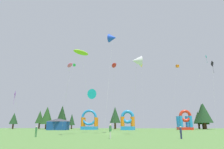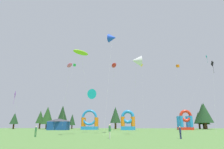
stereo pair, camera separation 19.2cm
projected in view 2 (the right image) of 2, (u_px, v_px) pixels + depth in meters
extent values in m
plane|color=#5B8C42|center=(109.00, 134.00, 37.22)|extent=(120.00, 120.00, 0.00)
cone|color=#19B7CC|center=(90.00, 94.00, 45.61)|extent=(3.39, 3.41, 2.69)
cylinder|color=silver|center=(93.00, 113.00, 44.95)|extent=(1.42, 1.09, 8.88)
cone|color=white|center=(136.00, 61.00, 35.99)|extent=(2.06, 2.20, 1.92)
cylinder|color=silver|center=(135.00, 98.00, 36.45)|extent=(0.88, 4.41, 13.38)
ellipsoid|color=#8CD826|center=(81.00, 53.00, 36.79)|extent=(3.19, 3.21, 1.01)
cylinder|color=silver|center=(87.00, 93.00, 35.97)|extent=(2.48, 2.47, 15.15)
cube|color=green|center=(74.00, 66.00, 69.19)|extent=(0.90, 0.90, 0.38)
cube|color=green|center=(75.00, 64.00, 69.30)|extent=(0.90, 0.90, 0.38)
cylinder|color=silver|center=(65.00, 94.00, 62.13)|extent=(2.92, 9.06, 22.60)
pyramid|color=purple|center=(14.00, 95.00, 39.50)|extent=(0.77, 0.98, 1.05)
cylinder|color=purple|center=(14.00, 99.00, 39.30)|extent=(0.04, 0.04, 1.92)
cylinder|color=silver|center=(18.00, 114.00, 39.94)|extent=(0.56, 2.92, 7.76)
ellipsoid|color=#EA599E|center=(70.00, 65.00, 33.86)|extent=(1.74, 2.32, 0.63)
cylinder|color=silver|center=(65.00, 100.00, 34.37)|extent=(2.06, 4.05, 11.92)
pyramid|color=#0C7F7A|center=(207.00, 57.00, 67.93)|extent=(0.69, 0.73, 0.87)
cylinder|color=#0C7F7A|center=(207.00, 60.00, 67.68)|extent=(0.04, 0.04, 2.29)
cylinder|color=silver|center=(195.00, 92.00, 64.98)|extent=(11.12, 0.42, 25.13)
pyramid|color=black|center=(213.00, 64.00, 43.02)|extent=(0.18, 1.06, 1.06)
cylinder|color=black|center=(213.00, 68.00, 42.76)|extent=(0.04, 0.04, 2.09)
cylinder|color=silver|center=(214.00, 96.00, 40.15)|extent=(2.19, 2.19, 14.98)
cube|color=orange|center=(178.00, 67.00, 68.19)|extent=(1.13, 1.13, 0.39)
cube|color=orange|center=(178.00, 65.00, 68.31)|extent=(1.13, 1.13, 0.39)
cylinder|color=silver|center=(174.00, 96.00, 64.85)|extent=(4.49, 1.61, 21.97)
cone|color=blue|center=(112.00, 38.00, 39.48)|extent=(2.13, 2.16, 1.89)
cylinder|color=silver|center=(108.00, 81.00, 35.15)|extent=(1.12, 4.07, 19.06)
ellipsoid|color=red|center=(114.00, 65.00, 43.07)|extent=(1.44, 3.00, 0.89)
cylinder|color=silver|center=(114.00, 99.00, 43.51)|extent=(0.49, 4.73, 14.65)
pyramid|color=yellow|center=(142.00, 65.00, 64.49)|extent=(0.77, 0.87, 0.95)
cylinder|color=yellow|center=(142.00, 67.00, 64.32)|extent=(0.04, 0.04, 1.03)
cylinder|color=silver|center=(143.00, 96.00, 60.09)|extent=(0.37, 3.54, 21.09)
cylinder|color=silver|center=(110.00, 135.00, 25.24)|extent=(0.16, 0.16, 0.88)
cylinder|color=silver|center=(110.00, 135.00, 25.07)|extent=(0.16, 0.16, 0.88)
cylinder|color=#33723F|center=(110.00, 129.00, 25.36)|extent=(0.40, 0.40, 0.70)
sphere|color=beige|center=(110.00, 125.00, 25.47)|extent=(0.24, 0.24, 0.24)
cylinder|color=navy|center=(181.00, 136.00, 24.51)|extent=(0.15, 0.15, 0.76)
cylinder|color=navy|center=(180.00, 136.00, 24.44)|extent=(0.15, 0.15, 0.76)
cylinder|color=navy|center=(180.00, 130.00, 24.65)|extent=(0.37, 0.37, 0.60)
sphere|color=beige|center=(180.00, 127.00, 24.75)|extent=(0.20, 0.20, 0.20)
cylinder|color=#33723F|center=(36.00, 134.00, 27.91)|extent=(0.14, 0.14, 0.76)
cylinder|color=#33723F|center=(35.00, 134.00, 27.87)|extent=(0.14, 0.14, 0.76)
cylinder|color=#33723F|center=(36.00, 130.00, 28.06)|extent=(0.34, 0.34, 0.60)
sphere|color=beige|center=(36.00, 127.00, 28.16)|extent=(0.20, 0.20, 0.20)
cube|color=#268CD8|center=(90.00, 128.00, 68.83)|extent=(5.77, 3.75, 1.12)
cylinder|color=orange|center=(83.00, 122.00, 68.22)|extent=(1.05, 1.05, 3.12)
cylinder|color=orange|center=(96.00, 122.00, 67.90)|extent=(1.05, 1.05, 3.12)
cylinder|color=orange|center=(84.00, 122.00, 70.83)|extent=(1.05, 1.05, 3.12)
cylinder|color=orange|center=(97.00, 122.00, 70.50)|extent=(1.05, 1.05, 3.12)
torus|color=#268CD8|center=(89.00, 117.00, 68.46)|extent=(5.56, 0.84, 5.56)
cube|color=#268CD8|center=(128.00, 128.00, 64.79)|extent=(4.74, 4.71, 1.19)
cylinder|color=orange|center=(123.00, 122.00, 63.82)|extent=(1.32, 1.32, 3.11)
cylinder|color=orange|center=(133.00, 122.00, 63.58)|extent=(1.32, 1.32, 3.11)
cylinder|color=orange|center=(123.00, 122.00, 67.09)|extent=(1.32, 1.32, 3.11)
cylinder|color=orange|center=(133.00, 122.00, 66.86)|extent=(1.32, 1.32, 3.11)
torus|color=#268CD8|center=(128.00, 117.00, 64.09)|extent=(4.48, 1.06, 4.48)
cube|color=red|center=(185.00, 129.00, 66.32)|extent=(4.42, 4.84, 0.86)
cylinder|color=#268CD8|center=(181.00, 122.00, 65.28)|extent=(1.24, 1.24, 3.81)
cylinder|color=#268CD8|center=(191.00, 122.00, 65.06)|extent=(1.24, 1.24, 3.81)
cylinder|color=#268CD8|center=(179.00, 122.00, 68.76)|extent=(1.24, 1.24, 3.81)
cylinder|color=#268CD8|center=(188.00, 122.00, 68.54)|extent=(1.24, 1.24, 3.81)
torus|color=red|center=(186.00, 116.00, 65.66)|extent=(4.17, 0.99, 4.17)
cube|color=#19478C|center=(59.00, 126.00, 64.57)|extent=(6.46, 4.41, 2.77)
pyramid|color=#3F3F47|center=(59.00, 120.00, 65.05)|extent=(6.46, 4.41, 1.01)
cylinder|color=#4C331E|center=(13.00, 126.00, 81.54)|extent=(0.63, 0.63, 1.99)
cone|color=#1E4221|center=(14.00, 118.00, 82.39)|extent=(3.52, 3.52, 4.73)
cylinder|color=#4C331E|center=(40.00, 126.00, 82.96)|extent=(0.66, 0.66, 2.29)
cone|color=#234C1E|center=(40.00, 117.00, 83.93)|extent=(3.69, 3.69, 5.43)
cylinder|color=#4C331E|center=(47.00, 127.00, 78.25)|extent=(0.91, 0.91, 1.93)
cone|color=#234C1E|center=(47.00, 115.00, 79.39)|extent=(5.06, 5.06, 7.12)
cylinder|color=#4C331E|center=(62.00, 126.00, 79.69)|extent=(0.85, 0.85, 2.27)
cone|color=#193819|center=(62.00, 114.00, 80.91)|extent=(4.70, 4.70, 7.38)
cylinder|color=#4C331E|center=(72.00, 127.00, 81.36)|extent=(0.50, 0.50, 1.54)
cone|color=#1E4221|center=(72.00, 120.00, 82.15)|extent=(2.78, 2.78, 4.65)
cylinder|color=#4C331E|center=(116.00, 126.00, 78.59)|extent=(0.79, 0.79, 2.43)
cone|color=#1E4221|center=(115.00, 115.00, 79.73)|extent=(4.41, 4.41, 6.54)
cylinder|color=#4C331E|center=(200.00, 126.00, 78.30)|extent=(0.73, 0.73, 2.13)
cone|color=#193819|center=(199.00, 118.00, 79.19)|extent=(4.08, 4.08, 4.86)
cylinder|color=#4C331E|center=(206.00, 126.00, 75.36)|extent=(1.14, 1.14, 2.44)
cone|color=#1E4221|center=(204.00, 113.00, 76.66)|extent=(6.33, 6.33, 7.80)
cylinder|color=#4C331E|center=(206.00, 127.00, 76.64)|extent=(0.67, 0.67, 1.83)
cone|color=#234C1E|center=(205.00, 118.00, 77.53)|extent=(3.74, 3.74, 5.20)
cylinder|color=#4C331E|center=(204.00, 126.00, 78.10)|extent=(1.16, 1.16, 2.46)
cone|color=#193819|center=(203.00, 113.00, 79.39)|extent=(6.44, 6.44, 7.75)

